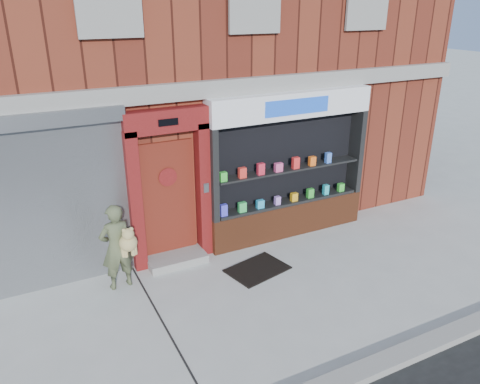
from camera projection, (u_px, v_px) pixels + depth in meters
ground at (254, 299)px, 7.74m from camera, size 80.00×80.00×0.00m
curb at (335, 384)px, 5.94m from camera, size 60.00×0.30×0.12m
building at (137, 28)px, 11.19m from camera, size 12.00×8.16×8.00m
shutter_bay at (32, 195)px, 7.43m from camera, size 3.10×0.30×3.04m
red_door_bay at (170, 188)px, 8.42m from camera, size 1.52×0.58×2.90m
pharmacy_bay at (288, 172)px, 9.46m from camera, size 3.50×0.41×3.00m
woman at (118, 246)px, 7.81m from camera, size 0.63×0.49×1.53m
doormat at (257, 269)px, 8.59m from camera, size 1.20×0.97×0.03m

